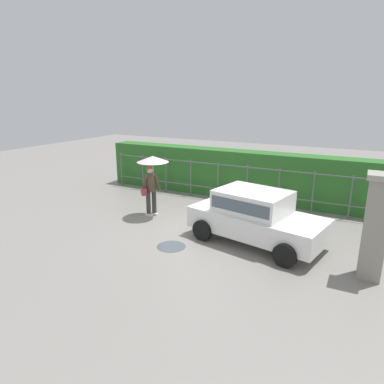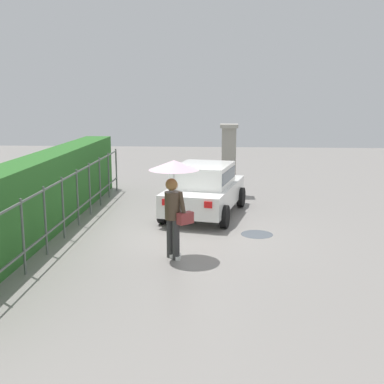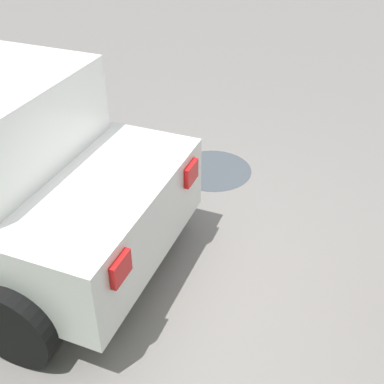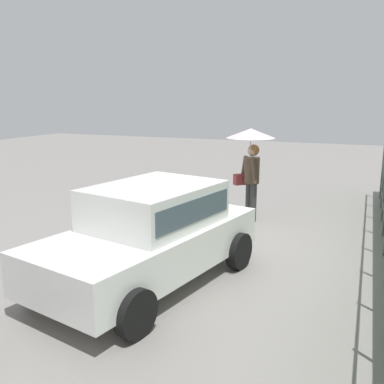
% 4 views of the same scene
% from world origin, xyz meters
% --- Properties ---
extents(ground_plane, '(40.00, 40.00, 0.00)m').
position_xyz_m(ground_plane, '(0.00, 0.00, 0.00)').
color(ground_plane, gray).
extents(car, '(3.96, 2.46, 1.48)m').
position_xyz_m(car, '(1.83, -0.21, 0.80)').
color(car, white).
rests_on(car, ground).
extents(pedestrian, '(1.05, 1.05, 2.08)m').
position_xyz_m(pedestrian, '(-1.93, 0.28, 1.58)').
color(pedestrian, '#333333').
rests_on(pedestrian, ground).
extents(gate_pillar, '(0.60, 0.60, 2.42)m').
position_xyz_m(gate_pillar, '(4.74, -0.93, 1.24)').
color(gate_pillar, gray).
rests_on(gate_pillar, ground).
extents(fence_section, '(10.82, 0.05, 1.50)m').
position_xyz_m(fence_section, '(-0.11, 3.07, 0.83)').
color(fence_section, '#59605B').
rests_on(fence_section, ground).
extents(hedge_row, '(11.77, 0.90, 1.90)m').
position_xyz_m(hedge_row, '(-0.11, 3.80, 0.95)').
color(hedge_row, '#2D6B28').
rests_on(hedge_row, ground).
extents(puddle_near, '(0.80, 0.80, 0.00)m').
position_xyz_m(puddle_near, '(-0.08, -1.59, 0.00)').
color(puddle_near, '#4C545B').
rests_on(puddle_near, ground).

